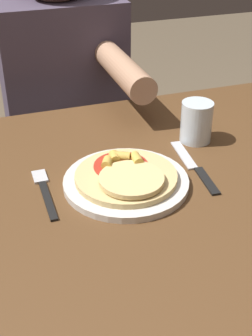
{
  "coord_description": "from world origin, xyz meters",
  "views": [
    {
      "loc": [
        -0.29,
        -0.7,
        1.29
      ],
      "look_at": [
        -0.04,
        0.03,
        0.81
      ],
      "focal_mm": 50.0,
      "sensor_mm": 36.0,
      "label": 1
    }
  ],
  "objects_px": {
    "dining_table": "(148,234)",
    "plate": "(126,182)",
    "knife": "(195,167)",
    "drinking_glass": "(196,122)",
    "person_diner": "(66,98)",
    "pizza": "(127,175)",
    "fork": "(44,190)"
  },
  "relations": [
    {
      "from": "dining_table",
      "to": "person_diner",
      "type": "bearing_deg",
      "value": 92.32
    },
    {
      "from": "pizza",
      "to": "person_diner",
      "type": "height_order",
      "value": "person_diner"
    },
    {
      "from": "plate",
      "to": "knife",
      "type": "bearing_deg",
      "value": 4.94
    },
    {
      "from": "fork",
      "to": "drinking_glass",
      "type": "relative_size",
      "value": 1.85
    },
    {
      "from": "dining_table",
      "to": "pizza",
      "type": "relative_size",
      "value": 6.12
    },
    {
      "from": "pizza",
      "to": "drinking_glass",
      "type": "height_order",
      "value": "drinking_glass"
    },
    {
      "from": "drinking_glass",
      "to": "person_diner",
      "type": "distance_m",
      "value": 0.54
    },
    {
      "from": "pizza",
      "to": "person_diner",
      "type": "xyz_separation_m",
      "value": [
        0.01,
        0.62,
        -0.09
      ]
    },
    {
      "from": "plate",
      "to": "drinking_glass",
      "type": "height_order",
      "value": "drinking_glass"
    },
    {
      "from": "drinking_glass",
      "to": "knife",
      "type": "bearing_deg",
      "value": -116.29
    },
    {
      "from": "dining_table",
      "to": "knife",
      "type": "relative_size",
      "value": 5.62
    },
    {
      "from": "dining_table",
      "to": "plate",
      "type": "bearing_deg",
      "value": 139.31
    },
    {
      "from": "pizza",
      "to": "plate",
      "type": "bearing_deg",
      "value": 92.95
    },
    {
      "from": "pizza",
      "to": "person_diner",
      "type": "distance_m",
      "value": 0.63
    },
    {
      "from": "plate",
      "to": "pizza",
      "type": "relative_size",
      "value": 1.23
    },
    {
      "from": "knife",
      "to": "plate",
      "type": "bearing_deg",
      "value": -175.06
    },
    {
      "from": "dining_table",
      "to": "plate",
      "type": "height_order",
      "value": "plate"
    },
    {
      "from": "dining_table",
      "to": "knife",
      "type": "xyz_separation_m",
      "value": [
        0.12,
        0.05,
        0.11
      ]
    },
    {
      "from": "pizza",
      "to": "fork",
      "type": "bearing_deg",
      "value": 167.81
    },
    {
      "from": "dining_table",
      "to": "knife",
      "type": "height_order",
      "value": "knife"
    },
    {
      "from": "dining_table",
      "to": "person_diner",
      "type": "distance_m",
      "value": 0.65
    },
    {
      "from": "drinking_glass",
      "to": "plate",
      "type": "bearing_deg",
      "value": -149.41
    },
    {
      "from": "drinking_glass",
      "to": "dining_table",
      "type": "bearing_deg",
      "value": -138.07
    },
    {
      "from": "fork",
      "to": "dining_table",
      "type": "bearing_deg",
      "value": -17.95
    },
    {
      "from": "knife",
      "to": "person_diner",
      "type": "xyz_separation_m",
      "value": [
        -0.15,
        0.6,
        -0.07
      ]
    },
    {
      "from": "plate",
      "to": "person_diner",
      "type": "xyz_separation_m",
      "value": [
        0.01,
        0.62,
        -0.07
      ]
    },
    {
      "from": "pizza",
      "to": "person_diner",
      "type": "bearing_deg",
      "value": 88.99
    },
    {
      "from": "dining_table",
      "to": "fork",
      "type": "height_order",
      "value": "fork"
    },
    {
      "from": "dining_table",
      "to": "pizza",
      "type": "bearing_deg",
      "value": 141.94
    },
    {
      "from": "plate",
      "to": "person_diner",
      "type": "bearing_deg",
      "value": 88.97
    },
    {
      "from": "plate",
      "to": "drinking_glass",
      "type": "distance_m",
      "value": 0.25
    },
    {
      "from": "knife",
      "to": "person_diner",
      "type": "distance_m",
      "value": 0.62
    }
  ]
}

